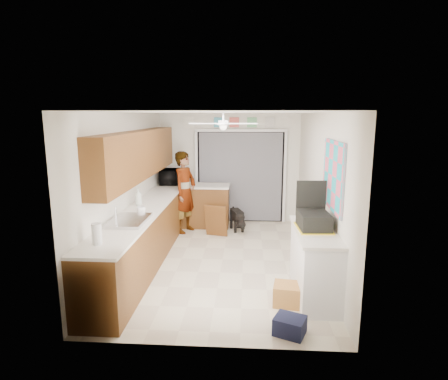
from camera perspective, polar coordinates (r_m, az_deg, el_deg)
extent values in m
plane|color=beige|center=(6.60, -0.22, -10.53)|extent=(5.00, 5.00, 0.00)
plane|color=white|center=(6.13, -0.24, 11.73)|extent=(5.00, 5.00, 0.00)
plane|color=silver|center=(8.71, 0.88, 3.35)|extent=(3.20, 0.00, 3.20)
plane|color=silver|center=(3.83, -2.78, -7.03)|extent=(3.20, 0.00, 3.20)
plane|color=silver|center=(6.55, -14.34, 0.35)|extent=(0.00, 5.00, 5.00)
plane|color=silver|center=(6.34, 14.34, 0.00)|extent=(0.00, 5.00, 5.00)
cube|color=brown|center=(6.66, -11.53, -6.45)|extent=(0.60, 4.80, 0.90)
cube|color=white|center=(6.53, -11.61, -2.52)|extent=(0.62, 4.80, 0.04)
cube|color=brown|center=(6.61, -12.72, 5.35)|extent=(0.32, 4.00, 0.80)
cube|color=silver|center=(5.59, -14.29, -4.60)|extent=(0.50, 0.76, 0.06)
cylinder|color=silver|center=(5.63, -16.18, -3.60)|extent=(0.03, 0.03, 0.22)
cube|color=brown|center=(8.41, -2.71, -2.51)|extent=(1.00, 0.60, 0.90)
cube|color=white|center=(8.31, -2.74, 0.64)|extent=(1.04, 0.64, 0.04)
cube|color=black|center=(8.70, 2.51, 2.00)|extent=(2.00, 0.06, 2.10)
cube|color=slate|center=(8.66, 2.51, 1.96)|extent=(1.90, 0.03, 2.05)
cube|color=white|center=(8.75, -4.19, 2.03)|extent=(0.06, 0.04, 2.10)
cube|color=white|center=(8.71, 9.24, 1.87)|extent=(0.06, 0.04, 2.10)
cube|color=white|center=(8.56, 2.57, 9.05)|extent=(2.10, 0.04, 0.06)
cube|color=#4CAFCB|center=(8.61, -0.80, 10.27)|extent=(0.22, 0.02, 0.22)
cube|color=#DB5952|center=(8.59, 1.57, 10.27)|extent=(0.22, 0.02, 0.22)
cube|color=#6DC07F|center=(8.58, 4.28, 10.24)|extent=(0.22, 0.02, 0.22)
cube|color=beige|center=(8.60, 6.99, 10.19)|extent=(0.22, 0.02, 0.22)
cube|color=silver|center=(8.69, -5.48, 10.23)|extent=(0.22, 0.02, 0.26)
cube|color=white|center=(5.39, 13.61, -10.87)|extent=(0.50, 1.40, 0.90)
cube|color=white|center=(5.23, 13.74, -6.09)|extent=(0.54, 1.44, 0.04)
cube|color=#EA5671|center=(5.31, 16.30, 2.13)|extent=(0.03, 1.15, 0.95)
cube|color=white|center=(6.33, -0.12, 10.09)|extent=(1.14, 1.14, 0.24)
imported|color=black|center=(8.48, -8.22, 2.02)|extent=(0.43, 0.61, 0.33)
imported|color=silver|center=(6.57, -12.91, -0.96)|extent=(0.14, 0.14, 0.30)
imported|color=white|center=(6.02, -12.51, -3.02)|extent=(0.17, 0.17, 0.11)
cylinder|color=white|center=(4.73, -18.81, -6.36)|extent=(0.13, 0.13, 0.26)
cube|color=black|center=(5.23, 13.51, -4.56)|extent=(0.42, 0.55, 0.23)
cube|color=yellow|center=(5.26, 13.46, -5.71)|extent=(0.47, 0.60, 0.02)
cube|color=black|center=(5.45, 13.12, -1.20)|extent=(0.42, 0.05, 0.50)
cube|color=olive|center=(5.18, 10.10, -15.43)|extent=(0.49, 0.39, 0.28)
cube|color=black|center=(4.59, 9.99, -19.69)|extent=(0.42, 0.39, 0.20)
cube|color=brown|center=(7.67, -1.25, -4.72)|extent=(0.48, 0.27, 0.67)
imported|color=white|center=(7.94, -5.97, -0.33)|extent=(0.63, 0.74, 1.73)
cube|color=black|center=(8.12, 1.98, -4.44)|extent=(0.46, 0.70, 0.50)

